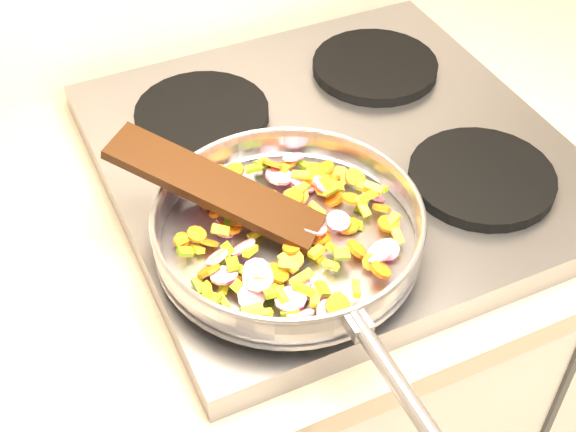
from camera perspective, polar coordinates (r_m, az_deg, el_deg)
name	(u,v)px	position (r m, az deg, el deg)	size (l,w,h in m)	color
cooktop	(335,160)	(1.11, 3.34, 4.01)	(0.60, 0.60, 0.04)	#939399
grate_fl	(285,244)	(0.95, -0.20, -1.98)	(0.19, 0.19, 0.02)	black
grate_fr	(482,177)	(1.07, 13.61, 2.69)	(0.19, 0.19, 0.02)	black
grate_bl	(202,114)	(1.15, -6.13, 7.25)	(0.19, 0.19, 0.02)	black
grate_br	(375,66)	(1.24, 6.20, 10.54)	(0.19, 0.19, 0.02)	black
saute_pan	(289,227)	(0.92, 0.07, -0.82)	(0.35, 0.52, 0.05)	#9E9EA5
vegetable_heap	(285,229)	(0.93, -0.25, -0.92)	(0.27, 0.29, 0.05)	olive
wooden_spatula	(214,187)	(0.93, -5.28, 2.08)	(0.26, 0.06, 0.01)	black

